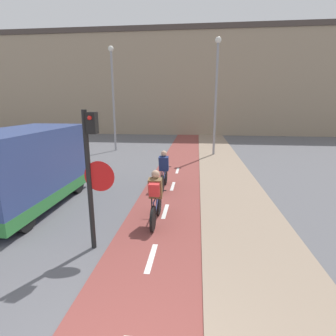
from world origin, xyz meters
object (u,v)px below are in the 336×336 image
street_lamp_far (113,89)px  van (25,170)px  traffic_light_pole (92,166)px  cyclist_far (164,172)px  street_lamp_sidewalk (216,86)px  cyclist_near (156,199)px

street_lamp_far → van: street_lamp_far is taller
traffic_light_pole → cyclist_far: size_ratio=1.84×
cyclist_far → street_lamp_sidewalk: bearing=71.9°
traffic_light_pole → van: size_ratio=0.66×
cyclist_near → van: van is taller
cyclist_near → street_lamp_far: bearing=112.5°
traffic_light_pole → street_lamp_sidewalk: street_lamp_sidewalk is taller
cyclist_near → van: 4.28m
traffic_light_pole → street_lamp_far: 13.11m
cyclist_far → van: van is taller
street_lamp_far → street_lamp_sidewalk: 6.80m
cyclist_far → cyclist_near: bearing=-87.1°
street_lamp_far → street_lamp_sidewalk: street_lamp_sidewalk is taller
van → traffic_light_pole: bearing=-34.4°
street_lamp_sidewalk → van: 11.73m
street_lamp_sidewalk → cyclist_far: size_ratio=4.11×
traffic_light_pole → street_lamp_far: (-3.43, 12.45, 2.23)m
street_lamp_far → cyclist_near: (4.57, -11.04, -3.44)m
cyclist_near → cyclist_far: cyclist_near is taller
traffic_light_pole → street_lamp_sidewalk: bearing=74.0°
cyclist_near → cyclist_far: (-0.15, 3.01, -0.05)m
traffic_light_pole → van: (-3.06, 2.09, -0.71)m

